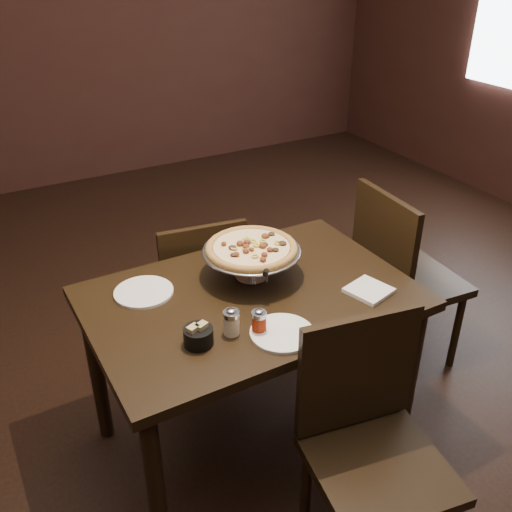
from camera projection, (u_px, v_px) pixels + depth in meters
room at (297, 125)px, 1.87m from camera, size 6.04×7.04×2.84m
dining_table at (251, 316)px, 2.21m from camera, size 1.23×0.83×0.76m
pizza_stand at (251, 248)px, 2.20m from camera, size 0.39×0.39×0.16m
parmesan_shaker at (231, 322)px, 1.92m from camera, size 0.06×0.06×0.10m
pepper_flake_shaker at (259, 322)px, 1.93m from camera, size 0.05×0.05×0.09m
packet_caddy at (198, 336)px, 1.88m from camera, size 0.10×0.10×0.08m
napkin_stack at (369, 290)px, 2.16m from camera, size 0.18×0.18×0.02m
plate_left at (144, 292)px, 2.16m from camera, size 0.22×0.22×0.01m
plate_near at (282, 333)px, 1.94m from camera, size 0.22×0.22×0.01m
serving_spatula at (267, 266)px, 2.09m from camera, size 0.17×0.17×0.03m
chair_far at (199, 289)px, 2.73m from camera, size 0.45×0.45×0.85m
chair_near at (370, 439)px, 1.88m from camera, size 0.49×0.49×0.91m
chair_side at (400, 273)px, 2.75m from camera, size 0.47×0.47×0.95m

